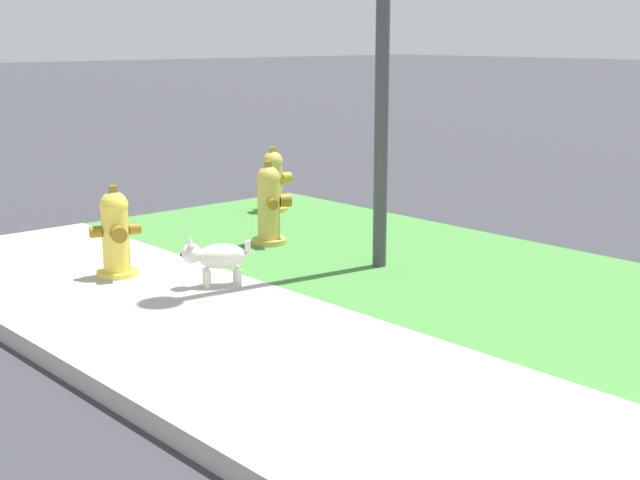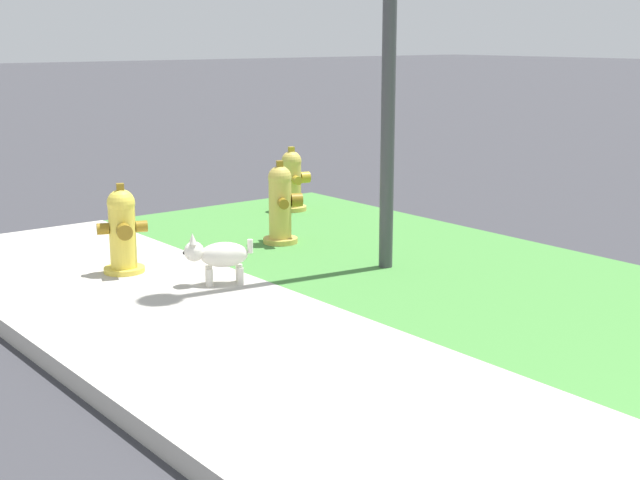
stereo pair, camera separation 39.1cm
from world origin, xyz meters
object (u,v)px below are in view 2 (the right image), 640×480
at_px(fire_hydrant_by_grass_verge, 281,204).
at_px(fire_hydrant_near_corner, 122,231).
at_px(fire_hydrant_far_end, 292,181).
at_px(small_white_dog, 218,255).

bearing_deg(fire_hydrant_by_grass_verge, fire_hydrant_near_corner, -62.13).
bearing_deg(fire_hydrant_near_corner, fire_hydrant_far_end, -134.16).
xyz_separation_m(fire_hydrant_near_corner, small_white_dog, (0.75, 0.40, -0.11)).
height_order(fire_hydrant_near_corner, small_white_dog, fire_hydrant_near_corner).
bearing_deg(fire_hydrant_by_grass_verge, small_white_dog, -29.82).
height_order(fire_hydrant_far_end, small_white_dog, fire_hydrant_far_end).
xyz_separation_m(fire_hydrant_near_corner, fire_hydrant_by_grass_verge, (-0.08, 1.58, 0.02)).
xyz_separation_m(fire_hydrant_by_grass_verge, small_white_dog, (0.83, -1.18, -0.13)).
bearing_deg(fire_hydrant_near_corner, fire_hydrant_by_grass_verge, -157.05).
height_order(fire_hydrant_near_corner, fire_hydrant_by_grass_verge, fire_hydrant_by_grass_verge).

